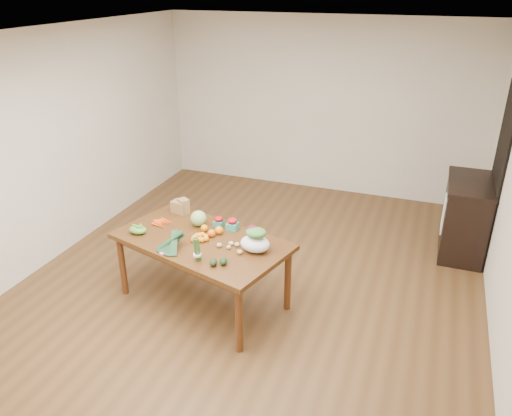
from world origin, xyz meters
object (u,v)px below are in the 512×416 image
(mandarin_cluster, at_px, (200,237))
(asparagus_bundle, at_px, (197,249))
(paper_bag, at_px, (180,206))
(cabbage, at_px, (199,218))
(cabinet, at_px, (465,217))
(kale_bunch, at_px, (169,243))
(salad_bag, at_px, (255,241))
(dining_table, at_px, (203,271))

(mandarin_cluster, bearing_deg, asparagus_bundle, -67.13)
(paper_bag, height_order, mandarin_cluster, paper_bag)
(mandarin_cluster, bearing_deg, cabbage, 118.12)
(paper_bag, bearing_deg, cabinet, 27.85)
(kale_bunch, bearing_deg, cabbage, 102.84)
(cabbage, xyz_separation_m, kale_bunch, (-0.03, -0.59, -0.01))
(kale_bunch, distance_m, salad_bag, 0.84)
(cabbage, height_order, mandarin_cluster, cabbage)
(cabinet, distance_m, kale_bunch, 3.71)
(dining_table, bearing_deg, asparagus_bundle, -52.74)
(kale_bunch, xyz_separation_m, salad_bag, (0.79, 0.28, 0.03))
(cabbage, bearing_deg, dining_table, -59.42)
(cabbage, bearing_deg, cabinet, 34.13)
(cabbage, height_order, asparagus_bundle, asparagus_bundle)
(cabinet, height_order, cabbage, cabinet)
(mandarin_cluster, relative_size, salad_bag, 0.61)
(paper_bag, bearing_deg, kale_bunch, -68.78)
(dining_table, relative_size, kale_bunch, 4.39)
(paper_bag, distance_m, salad_bag, 1.23)
(dining_table, xyz_separation_m, cabinet, (2.58, 2.12, 0.10))
(mandarin_cluster, distance_m, asparagus_bundle, 0.40)
(cabinet, bearing_deg, dining_table, -140.55)
(cabinet, height_order, salad_bag, salad_bag)
(cabinet, bearing_deg, asparagus_bundle, -133.95)
(asparagus_bundle, relative_size, salad_bag, 0.85)
(paper_bag, xyz_separation_m, cabbage, (0.35, -0.23, 0.00))
(dining_table, relative_size, cabbage, 10.27)
(salad_bag, bearing_deg, asparagus_bundle, -141.47)
(cabbage, distance_m, mandarin_cluster, 0.34)
(mandarin_cluster, bearing_deg, kale_bunch, -123.27)
(dining_table, distance_m, mandarin_cluster, 0.42)
(asparagus_bundle, bearing_deg, cabbage, 131.14)
(paper_bag, height_order, asparagus_bundle, asparagus_bundle)
(dining_table, distance_m, cabinet, 3.34)
(cabbage, xyz_separation_m, asparagus_bundle, (0.31, -0.66, 0.04))
(cabinet, bearing_deg, paper_bag, -152.15)
(dining_table, distance_m, kale_bunch, 0.59)
(kale_bunch, bearing_deg, salad_bag, 35.44)
(kale_bunch, relative_size, asparagus_bundle, 1.60)
(paper_bag, xyz_separation_m, kale_bunch, (0.32, -0.81, -0.00))
(paper_bag, bearing_deg, dining_table, -44.39)
(salad_bag, bearing_deg, kale_bunch, -160.41)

